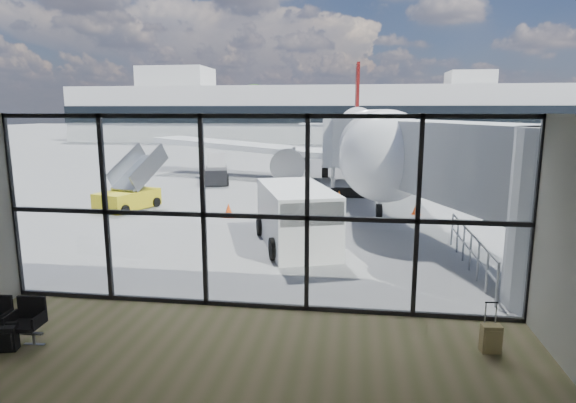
% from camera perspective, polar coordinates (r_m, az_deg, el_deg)
% --- Properties ---
extents(ground, '(220.00, 220.00, 0.00)m').
position_cam_1_polar(ground, '(50.71, 5.38, 5.52)').
color(ground, slate).
rests_on(ground, ground).
extents(lounge_shell, '(12.02, 8.01, 4.51)m').
position_cam_1_polar(lounge_shell, '(6.36, -12.99, -6.99)').
color(lounge_shell, brown).
rests_on(lounge_shell, ground).
extents(glass_curtain_wall, '(12.10, 0.12, 4.50)m').
position_cam_1_polar(glass_curtain_wall, '(10.93, -3.99, -1.50)').
color(glass_curtain_wall, white).
rests_on(glass_curtain_wall, ground).
extents(jet_bridge, '(8.00, 16.50, 4.33)m').
position_cam_1_polar(jet_bridge, '(17.82, 16.57, 4.49)').
color(jet_bridge, '#A4A6A9').
rests_on(jet_bridge, ground).
extents(apron_railing, '(0.06, 5.46, 1.11)m').
position_cam_1_polar(apron_railing, '(14.86, 20.85, -4.97)').
color(apron_railing, gray).
rests_on(apron_railing, ground).
extents(far_terminal, '(80.00, 12.20, 11.00)m').
position_cam_1_polar(far_terminal, '(72.48, 5.78, 10.39)').
color(far_terminal, '#BBBBB6').
rests_on(far_terminal, ground).
extents(tree_0, '(4.95, 4.95, 7.12)m').
position_cam_1_polar(tree_0, '(95.01, -22.26, 9.98)').
color(tree_0, '#382619').
rests_on(tree_0, ground).
extents(tree_1, '(5.61, 5.61, 8.07)m').
position_cam_1_polar(tree_1, '(92.18, -19.00, 10.58)').
color(tree_1, '#382619').
rests_on(tree_1, ground).
extents(tree_2, '(6.27, 6.27, 9.03)m').
position_cam_1_polar(tree_2, '(89.67, -15.53, 11.18)').
color(tree_2, '#382619').
rests_on(tree_2, ground).
extents(tree_3, '(4.95, 4.95, 7.12)m').
position_cam_1_polar(tree_3, '(87.47, -11.82, 10.55)').
color(tree_3, '#382619').
rests_on(tree_3, ground).
extents(tree_4, '(5.61, 5.61, 8.07)m').
position_cam_1_polar(tree_4, '(85.66, -7.98, 11.09)').
color(tree_4, '#382619').
rests_on(tree_4, ground).
extents(tree_5, '(6.27, 6.27, 9.03)m').
position_cam_1_polar(tree_5, '(84.24, -3.98, 11.59)').
color(tree_5, '#382619').
rests_on(tree_5, ground).
extents(backpack, '(0.41, 0.39, 0.54)m').
position_cam_1_polar(backpack, '(11.00, -30.36, -13.81)').
color(backpack, black).
rests_on(backpack, ground).
extents(suitcase, '(0.38, 0.30, 0.99)m').
position_cam_1_polar(suitcase, '(10.25, 22.92, -14.72)').
color(suitcase, '#968554').
rests_on(suitcase, ground).
extents(airliner, '(30.71, 35.56, 9.16)m').
position_cam_1_polar(airliner, '(34.16, 9.01, 7.63)').
color(airliner, white).
rests_on(airliner, ground).
extents(service_van, '(3.43, 5.07, 2.03)m').
position_cam_1_polar(service_van, '(16.28, 1.06, -1.75)').
color(service_van, white).
rests_on(service_van, ground).
extents(belt_loader, '(2.22, 3.98, 1.74)m').
position_cam_1_polar(belt_loader, '(30.85, -8.47, 3.21)').
color(belt_loader, black).
rests_on(belt_loader, ground).
extents(mobile_stairs, '(2.56, 3.69, 2.38)m').
position_cam_1_polar(mobile_stairs, '(23.85, -18.34, 0.55)').
color(mobile_stairs, gold).
rests_on(mobile_stairs, ground).
extents(traffic_cone_a, '(0.43, 0.43, 0.61)m').
position_cam_1_polar(traffic_cone_a, '(21.02, -7.05, -1.07)').
color(traffic_cone_a, '#FE480D').
rests_on(traffic_cone_a, ground).
extents(traffic_cone_b, '(0.48, 0.48, 0.68)m').
position_cam_1_polar(traffic_cone_b, '(24.01, 6.07, 0.51)').
color(traffic_cone_b, '#FF660D').
rests_on(traffic_cone_b, ground).
extents(traffic_cone_c, '(0.37, 0.37, 0.53)m').
position_cam_1_polar(traffic_cone_c, '(22.20, 14.95, -0.82)').
color(traffic_cone_c, '#F9460D').
rests_on(traffic_cone_c, ground).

